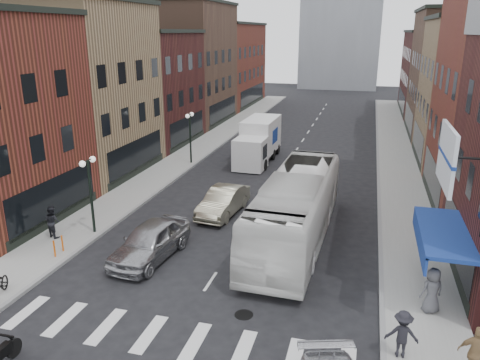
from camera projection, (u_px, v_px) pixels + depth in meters
The scene contains 25 objects.
ground at pixel (202, 294), 18.93m from camera, with size 160.00×160.00×0.00m, color black.
sidewalk_left at pixel (196, 151), 41.26m from camera, with size 3.00×74.00×0.15m, color gray.
sidewalk_right at pixel (398, 164), 36.98m from camera, with size 3.00×74.00×0.15m, color gray.
curb_left at pixel (212, 153), 40.91m from camera, with size 0.20×74.00×0.16m, color gray.
curb_right at pixel (378, 164), 37.38m from camera, with size 0.20×74.00×0.16m, color gray.
crosswalk_stripes at pixel (173, 338), 16.17m from camera, with size 12.00×2.20×0.01m, color silver.
bldg_left_mid_a at pixel (70, 89), 33.70m from camera, with size 10.30×10.20×12.30m.
bldg_left_mid_b at pixel (136, 88), 43.19m from camera, with size 10.30×10.20×10.30m.
bldg_left_far_a at pixel (181, 64), 52.84m from camera, with size 10.30×12.20×13.30m.
bldg_left_far_b at pixel (219, 64), 66.01m from camera, with size 10.30×16.20×11.30m.
bldg_right_far_a at pixel (468, 74), 45.44m from camera, with size 10.30×12.20×12.30m.
bldg_right_far_b at pixel (446, 73), 58.61m from camera, with size 10.30×16.20×10.30m.
awning_blue at pixel (439, 234), 18.18m from camera, with size 1.80×5.00×0.78m.
billboard_sign at pixel (449, 159), 15.36m from camera, with size 1.52×3.00×3.70m.
streetlamp_near at pixel (90, 181), 23.58m from camera, with size 0.32×1.22×4.11m.
streetlamp_far at pixel (190, 128), 36.45m from camera, with size 0.32×1.22×4.11m.
bike_rack at pixel (58, 246), 21.87m from camera, with size 0.08×0.68×0.80m.
box_truck at pixel (258, 141), 37.70m from camera, with size 2.46×7.74×3.36m.
transit_bus at pixel (296, 208), 23.32m from camera, with size 2.91×12.42×3.46m, color silver.
sedan_left_near at pixel (150, 241), 21.64m from camera, with size 2.02×5.03×1.71m, color #A1A2A6.
sedan_left_far at pixel (223, 201), 26.96m from camera, with size 1.63×4.67×1.54m, color #B0AB8F.
ped_left_solo at pixel (52, 222), 23.58m from camera, with size 0.80×0.46×1.65m, color black.
ped_right_a at pixel (402, 334), 14.85m from camera, with size 1.04×0.52×1.62m, color black.
ped_right_b at pixel (477, 354), 13.80m from camera, with size 1.05×0.52×1.79m, color #95754C.
ped_right_c at pixel (432, 290), 17.20m from camera, with size 0.87×0.56×1.77m, color #515258.
Camera 1 is at (5.86, -15.64, 10.14)m, focal length 35.00 mm.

